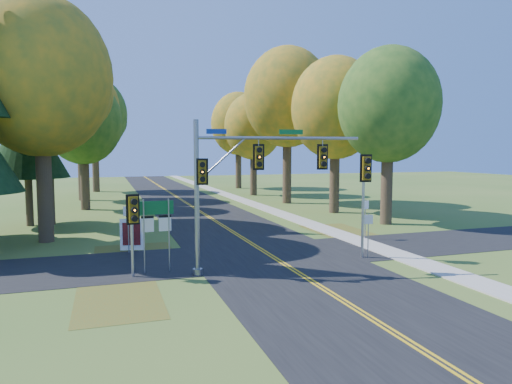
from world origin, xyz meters
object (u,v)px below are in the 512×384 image
object	(u,v)px
east_signal_pole	(365,180)
info_kiosk	(132,235)
traffic_mast	(239,176)
route_sign_cluster	(156,221)

from	to	relation	value
east_signal_pole	info_kiosk	world-z (taller)	east_signal_pole
east_signal_pole	info_kiosk	distance (m)	12.49
traffic_mast	info_kiosk	distance (m)	8.31
route_sign_cluster	info_kiosk	xyz separation A→B (m)	(-0.79, 4.97, -1.42)
traffic_mast	east_signal_pole	xyz separation A→B (m)	(6.60, 0.75, -0.35)
route_sign_cluster	traffic_mast	bearing A→B (deg)	-24.38
east_signal_pole	route_sign_cluster	world-z (taller)	east_signal_pole
east_signal_pole	route_sign_cluster	size ratio (longest dim) A/B	1.60
east_signal_pole	info_kiosk	size ratio (longest dim) A/B	3.04
traffic_mast	info_kiosk	bearing A→B (deg)	132.34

